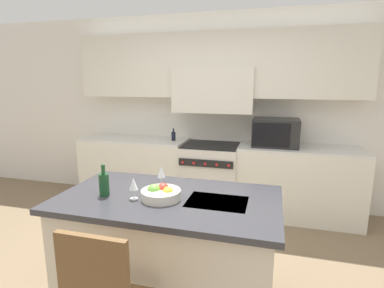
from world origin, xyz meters
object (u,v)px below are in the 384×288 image
(wine_glass_near, at_px, (134,184))
(wine_bottle, at_px, (104,184))
(range_stove, at_px, (211,177))
(oil_bottle_on_counter, at_px, (174,136))
(microwave, at_px, (275,132))
(wine_glass_far, at_px, (161,173))
(fruit_bowl, at_px, (161,193))

(wine_glass_near, bearing_deg, wine_bottle, 177.13)
(range_stove, xyz_separation_m, oil_bottle_on_counter, (-0.55, 0.03, 0.55))
(range_stove, height_order, microwave, microwave)
(wine_glass_near, bearing_deg, range_stove, 84.93)
(wine_bottle, relative_size, wine_glass_near, 1.44)
(microwave, bearing_deg, wine_glass_far, -118.74)
(range_stove, xyz_separation_m, fruit_bowl, (0.01, -1.93, 0.48))
(microwave, height_order, oil_bottle_on_counter, microwave)
(wine_glass_near, bearing_deg, wine_glass_far, 74.50)
(microwave, bearing_deg, oil_bottle_on_counter, 179.40)
(range_stove, distance_m, wine_glass_far, 1.75)
(fruit_bowl, bearing_deg, wine_glass_near, -162.60)
(wine_bottle, xyz_separation_m, fruit_bowl, (0.45, 0.05, -0.05))
(wine_bottle, relative_size, wine_glass_far, 1.44)
(range_stove, relative_size, wine_bottle, 3.76)
(wine_glass_far, distance_m, fruit_bowl, 0.30)
(wine_bottle, distance_m, wine_glass_near, 0.26)
(wine_glass_far, distance_m, oil_bottle_on_counter, 1.76)
(range_stove, xyz_separation_m, wine_glass_far, (-0.08, -1.66, 0.55))
(range_stove, height_order, wine_glass_near, wine_glass_near)
(wine_glass_far, bearing_deg, wine_glass_near, -105.50)
(range_stove, relative_size, microwave, 1.59)
(wine_glass_near, relative_size, fruit_bowl, 0.57)
(wine_glass_near, bearing_deg, microwave, 63.28)
(wine_glass_far, bearing_deg, fruit_bowl, -70.26)
(microwave, distance_m, wine_glass_far, 1.92)
(microwave, distance_m, wine_bottle, 2.37)
(wine_glass_near, relative_size, wine_glass_far, 1.00)
(fruit_bowl, bearing_deg, microwave, 67.17)
(microwave, xyz_separation_m, wine_glass_far, (-0.92, -1.68, -0.11))
(wine_glass_near, relative_size, oil_bottle_on_counter, 0.97)
(wine_glass_near, distance_m, wine_glass_far, 0.35)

